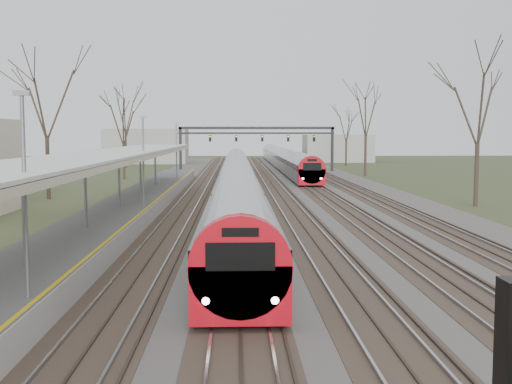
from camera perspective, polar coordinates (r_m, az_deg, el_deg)
track_bed at (r=56.86m, az=1.07°, el=0.13°), size 24.00×160.00×0.22m
platform at (r=39.85m, az=-11.13°, el=-1.47°), size 3.50×69.00×1.00m
canopy at (r=35.17m, az=-12.41°, el=3.24°), size 4.10×50.00×3.11m
signal_gantry at (r=86.61m, az=0.08°, el=5.06°), size 21.00×0.59×6.08m
tree_west_far at (r=51.70m, az=-18.18°, el=8.20°), size 5.50×5.50×11.33m
tree_east_far at (r=46.69m, az=19.19°, el=7.64°), size 5.00×5.00×10.30m
train_near at (r=52.94m, az=-1.71°, el=1.30°), size 2.62×75.21×3.05m
train_far at (r=96.92m, az=2.37°, el=3.03°), size 2.62×75.21×3.05m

